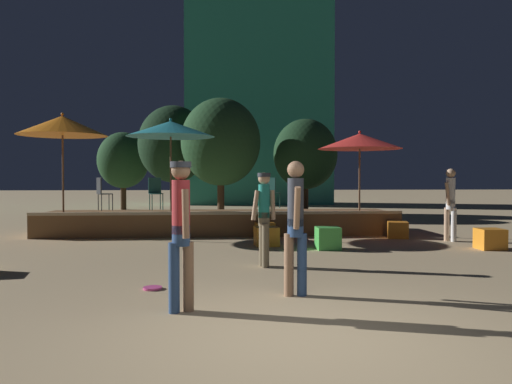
% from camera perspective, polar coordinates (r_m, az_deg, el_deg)
% --- Properties ---
extents(ground_plane, '(120.00, 120.00, 0.00)m').
position_cam_1_polar(ground_plane, '(5.08, 6.11, -16.40)').
color(ground_plane, tan).
extents(wooden_deck, '(9.85, 2.27, 0.68)m').
position_cam_1_polar(wooden_deck, '(14.31, -4.17, -3.47)').
color(wooden_deck, brown).
rests_on(wooden_deck, ground).
extents(patio_umbrella_0, '(2.28, 2.28, 2.86)m').
position_cam_1_polar(patio_umbrella_0, '(13.90, 11.77, 5.68)').
color(patio_umbrella_0, brown).
rests_on(patio_umbrella_0, ground).
extents(patio_umbrella_1, '(2.30, 2.30, 3.28)m').
position_cam_1_polar(patio_umbrella_1, '(14.13, -21.25, 7.07)').
color(patio_umbrella_1, brown).
rests_on(patio_umbrella_1, ground).
extents(patio_umbrella_2, '(2.31, 2.31, 3.14)m').
position_cam_1_polar(patio_umbrella_2, '(13.36, -9.73, 7.10)').
color(patio_umbrella_2, brown).
rests_on(patio_umbrella_2, ground).
extents(cube_seat_1, '(0.51, 0.51, 0.41)m').
position_cam_1_polar(cube_seat_1, '(12.97, 1.00, -4.43)').
color(cube_seat_1, orange).
rests_on(cube_seat_1, ground).
extents(cube_seat_2, '(0.50, 0.50, 0.49)m').
position_cam_1_polar(cube_seat_2, '(11.12, 8.22, -5.25)').
color(cube_seat_2, '#4CC651').
rests_on(cube_seat_2, ground).
extents(cube_seat_3, '(0.63, 0.63, 0.43)m').
position_cam_1_polar(cube_seat_3, '(13.57, 15.89, -4.19)').
color(cube_seat_3, orange).
rests_on(cube_seat_3, ground).
extents(cube_seat_4, '(0.55, 0.55, 0.45)m').
position_cam_1_polar(cube_seat_4, '(12.17, 25.19, -4.88)').
color(cube_seat_4, orange).
rests_on(cube_seat_4, ground).
extents(cube_seat_5, '(0.57, 0.57, 0.44)m').
position_cam_1_polar(cube_seat_5, '(11.57, 1.20, -5.09)').
color(cube_seat_5, orange).
rests_on(cube_seat_5, ground).
extents(person_0, '(0.31, 0.57, 1.80)m').
position_cam_1_polar(person_0, '(6.65, 4.54, -3.40)').
color(person_0, '#997051').
rests_on(person_0, ground).
extents(person_1, '(0.29, 0.45, 1.77)m').
position_cam_1_polar(person_1, '(5.89, -8.57, -3.89)').
color(person_1, '#997051').
rests_on(person_1, ground).
extents(person_2, '(0.43, 0.39, 1.80)m').
position_cam_1_polar(person_2, '(13.22, 21.35, -0.99)').
color(person_2, tan).
rests_on(person_2, ground).
extents(person_3, '(0.46, 0.29, 1.67)m').
position_cam_1_polar(person_3, '(8.79, 0.93, -2.57)').
color(person_3, '#72664C').
rests_on(person_3, ground).
extents(bistro_chair_0, '(0.44, 0.44, 0.90)m').
position_cam_1_polar(bistro_chair_0, '(14.23, -11.42, 0.20)').
color(bistro_chair_0, '#1E4C47').
rests_on(bistro_chair_0, wooden_deck).
extents(bistro_chair_1, '(0.48, 0.48, 0.90)m').
position_cam_1_polar(bistro_chair_1, '(14.60, 1.77, 0.26)').
color(bistro_chair_1, '#1E4C47').
rests_on(bistro_chair_1, wooden_deck).
extents(bistro_chair_2, '(0.47, 0.47, 0.90)m').
position_cam_1_polar(bistro_chair_2, '(14.26, -17.20, 0.16)').
color(bistro_chair_2, '#2D3338').
rests_on(bistro_chair_2, wooden_deck).
extents(frisbee_disc, '(0.27, 0.27, 0.03)m').
position_cam_1_polar(frisbee_disc, '(7.30, -11.74, -10.69)').
color(frisbee_disc, '#E54C99').
rests_on(frisbee_disc, ground).
extents(background_tree_0, '(2.52, 2.52, 3.83)m').
position_cam_1_polar(background_tree_0, '(25.57, -14.94, 3.51)').
color(background_tree_0, '#3D2B1C').
rests_on(background_tree_0, ground).
extents(background_tree_1, '(3.19, 3.19, 4.77)m').
position_cam_1_polar(background_tree_1, '(20.16, -4.05, 5.71)').
color(background_tree_1, '#3D2B1C').
rests_on(background_tree_1, ground).
extents(background_tree_2, '(2.76, 2.76, 4.12)m').
position_cam_1_polar(background_tree_2, '(21.69, 5.66, 4.31)').
color(background_tree_2, '#3D2B1C').
rests_on(background_tree_2, ground).
extents(background_tree_3, '(3.00, 3.00, 4.67)m').
position_cam_1_polar(background_tree_3, '(21.77, -9.43, 5.40)').
color(background_tree_3, '#3D2B1C').
rests_on(background_tree_3, ground).
extents(distant_building, '(8.66, 3.07, 15.19)m').
position_cam_1_polar(distant_building, '(30.85, 0.24, 12.88)').
color(distant_building, teal).
rests_on(distant_building, ground).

